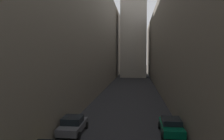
{
  "coord_description": "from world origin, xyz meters",
  "views": [
    {
      "loc": [
        1.35,
        5.09,
        6.95
      ],
      "look_at": [
        0.0,
        16.78,
        6.22
      ],
      "focal_mm": 35.31,
      "sensor_mm": 36.0,
      "label": 1
    }
  ],
  "objects": [
    {
      "name": "ground_plane",
      "position": [
        0.0,
        48.0,
        0.0
      ],
      "size": [
        264.0,
        264.0,
        0.0
      ],
      "primitive_type": "plane",
      "color": "#232326"
    },
    {
      "name": "building_block_left",
      "position": [
        -13.46,
        50.0,
        11.47
      ],
      "size": [
        15.92,
        108.0,
        22.94
      ],
      "primitive_type": "cube",
      "color": "#756B5B",
      "rests_on": "ground"
    },
    {
      "name": "parked_car_right_far",
      "position": [
        4.4,
        24.88,
        0.74
      ],
      "size": [
        2.01,
        4.22,
        1.41
      ],
      "rotation": [
        0.0,
        0.0,
        1.57
      ],
      "color": "#05472D",
      "rests_on": "ground"
    },
    {
      "name": "parked_car_left_far",
      "position": [
        -4.4,
        24.04,
        0.78
      ],
      "size": [
        2.05,
        4.16,
        1.54
      ],
      "rotation": [
        0.0,
        0.0,
        1.57
      ],
      "color": "#4C4C51",
      "rests_on": "ground"
    },
    {
      "name": "building_block_right",
      "position": [
        12.81,
        50.0,
        9.47
      ],
      "size": [
        14.61,
        108.0,
        18.94
      ],
      "primitive_type": "cube",
      "color": "#756B5B",
      "rests_on": "ground"
    }
  ]
}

